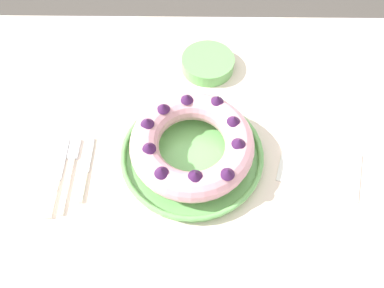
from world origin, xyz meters
The scene contains 9 objects.
ground_plane centered at (0.00, 0.00, 0.00)m, with size 8.00×8.00×0.00m, color #4C4742.
dining_table centered at (0.00, 0.00, 0.63)m, with size 1.27×0.99×0.72m.
serving_dish centered at (0.01, 0.01, 0.74)m, with size 0.32×0.32×0.03m.
bundt_cake centered at (0.01, 0.01, 0.78)m, with size 0.27×0.27×0.08m.
fork centered at (-0.26, -0.03, 0.73)m, with size 0.02×0.19×0.01m.
serving_knife centered at (-0.29, -0.06, 0.73)m, with size 0.02×0.20×0.01m.
cake_knife centered at (-0.23, -0.04, 0.73)m, with size 0.02×0.16×0.01m.
side_bowl centered at (0.05, 0.29, 0.74)m, with size 0.14×0.14×0.03m, color #6BB760.
napkin centered at (0.30, -0.01, 0.72)m, with size 0.18×0.12×0.00m, color white.
Camera 1 is at (0.02, -0.42, 1.47)m, focal length 35.00 mm.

